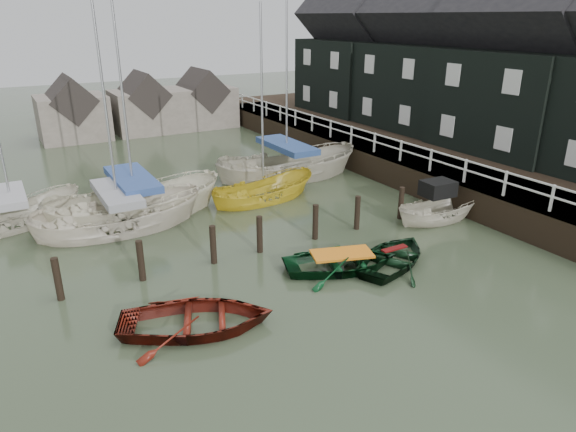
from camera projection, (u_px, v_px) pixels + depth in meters
ground at (334, 278)px, 16.94m from camera, size 120.00×120.00×0.00m
pier at (371, 155)px, 29.16m from camera, size 3.04×32.00×2.70m
land_strip at (441, 155)px, 31.98m from camera, size 14.00×38.00×1.50m
quay_houses at (469, 62)px, 28.83m from camera, size 6.52×28.14×10.01m
mooring_pilings at (262, 239)px, 18.66m from camera, size 13.72×0.22×1.80m
far_sheds at (142, 107)px, 37.65m from camera, size 14.00×4.08×4.39m
rowboat_red at (198, 328)px, 14.19m from camera, size 5.04×4.37×0.87m
rowboat_green at (341, 269)px, 17.55m from camera, size 4.62×3.90×0.82m
rowboat_dkgreen at (393, 263)px, 17.94m from camera, size 4.49×3.98×0.77m
motorboat at (438, 217)px, 21.74m from camera, size 4.22×1.81×2.47m
sailboat_a at (121, 228)px, 20.77m from camera, size 6.88×2.90×10.79m
sailboat_b at (136, 216)px, 22.03m from camera, size 7.63×3.22×12.85m
sailboat_c at (264, 199)px, 24.17m from camera, size 5.54×2.45×9.67m
sailboat_d at (287, 176)px, 27.46m from camera, size 8.08×4.42×13.17m
sailboat_e at (16, 224)px, 21.11m from camera, size 5.97×3.61×10.48m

